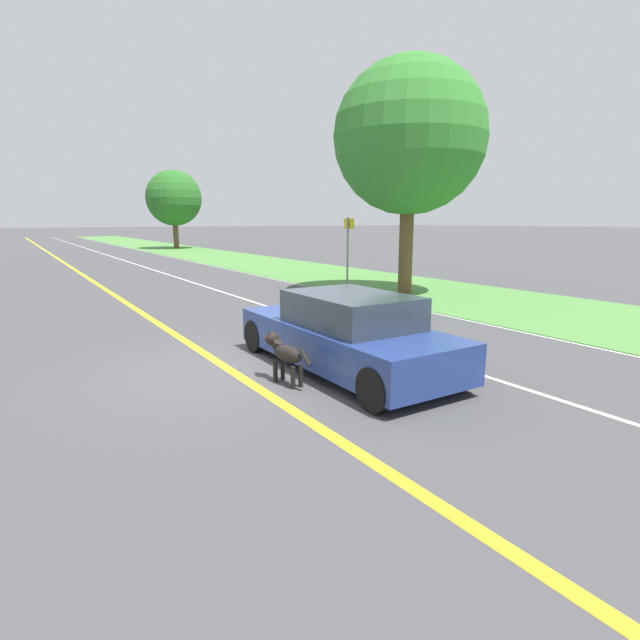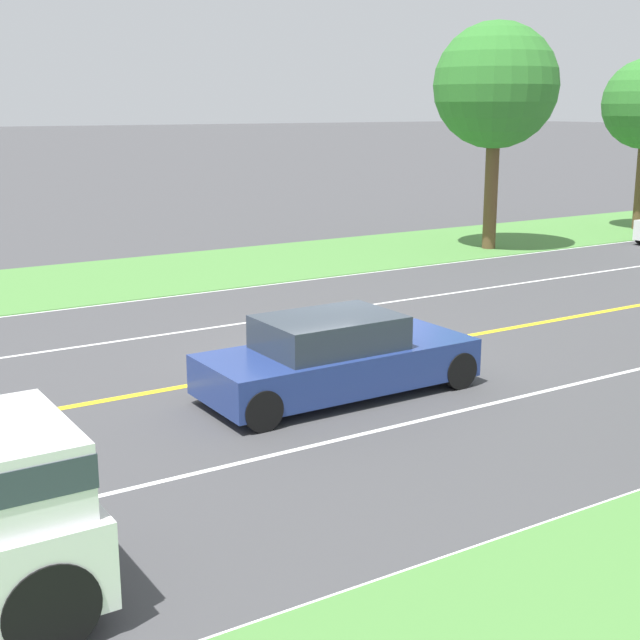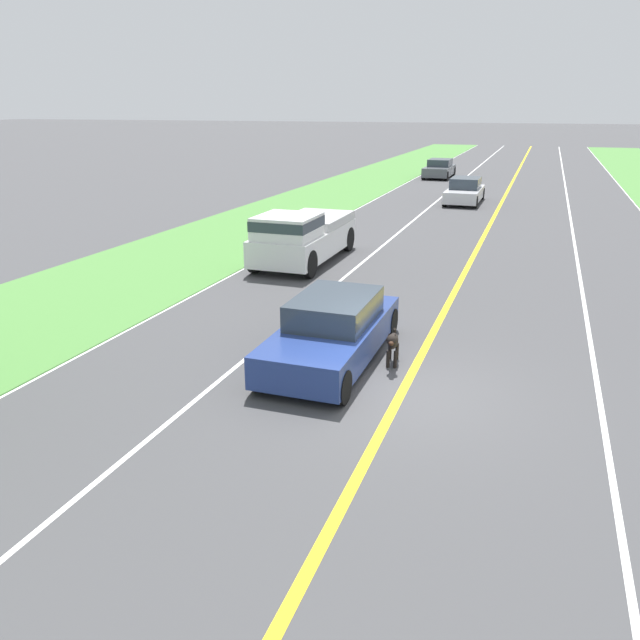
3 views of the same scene
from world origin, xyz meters
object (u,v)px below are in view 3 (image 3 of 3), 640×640
Objects in this scene: dog at (393,342)px; ego_car at (333,331)px; car_trailing_mid at (439,169)px; pickup_truck at (302,235)px; car_trailing_near at (465,191)px.

ego_car is at bearing -4.51° from dog.
ego_car is at bearing 95.70° from car_trailing_mid.
car_trailing_mid is at bearing -90.13° from pickup_truck.
car_trailing_near reaches higher than ego_car.
pickup_truck is at bearing 89.87° from car_trailing_mid.
pickup_truck is 1.16× the size of car_trailing_mid.
pickup_truck is at bearing -64.78° from ego_car.
pickup_truck reaches higher than car_trailing_mid.
car_trailing_near is 12.96m from car_trailing_mid.
car_trailing_near is (-3.49, -16.05, -0.31)m from pickup_truck.
car_trailing_mid is (3.42, -12.51, 0.00)m from car_trailing_near.
car_trailing_near is (1.49, -23.82, 0.13)m from dog.
dog is 0.26× the size of car_trailing_mid.
car_trailing_near reaches higher than dog.
dog is 23.87m from car_trailing_near.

